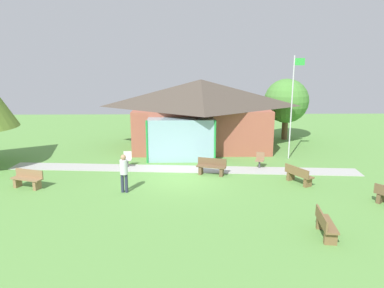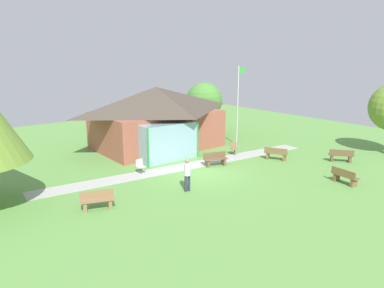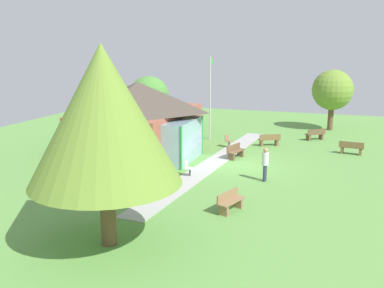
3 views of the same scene
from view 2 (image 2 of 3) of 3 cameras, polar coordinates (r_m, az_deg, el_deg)
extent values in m
plane|color=#609947|center=(21.71, 1.75, -4.52)|extent=(44.00, 44.00, 0.00)
cube|color=#A35642|center=(27.59, -5.49, 2.31)|extent=(8.58, 5.80, 2.74)
pyramid|color=#4C4238|center=(27.24, -5.60, 6.97)|extent=(9.58, 6.80, 1.78)
cube|color=#8CB2BF|center=(24.07, -3.63, 0.33)|extent=(3.86, 1.20, 2.46)
cylinder|color=green|center=(22.58, -6.83, -0.64)|extent=(0.12, 0.12, 2.46)
cylinder|color=green|center=(24.71, 0.86, 0.71)|extent=(0.12, 0.12, 2.46)
cube|color=#ADADA8|center=(22.93, -0.84, -3.47)|extent=(18.79, 2.86, 0.03)
cylinder|color=silver|center=(27.94, 7.10, 5.82)|extent=(0.08, 0.08, 6.01)
cube|color=green|center=(27.92, 7.71, 11.28)|extent=(0.60, 0.02, 0.40)
cube|color=brown|center=(22.97, 3.70, -2.34)|extent=(1.56, 0.87, 0.06)
cube|color=brown|center=(23.26, 4.93, -2.81)|extent=(0.27, 0.43, 0.39)
cube|color=brown|center=(22.83, 2.42, -3.09)|extent=(0.27, 0.43, 0.39)
cube|color=brown|center=(23.08, 3.52, -1.72)|extent=(1.45, 0.51, 0.36)
cube|color=brown|center=(24.91, 12.94, -1.39)|extent=(1.09, 1.53, 0.06)
cube|color=brown|center=(25.09, 11.68, -1.82)|extent=(0.43, 0.33, 0.39)
cube|color=brown|center=(24.88, 14.15, -2.08)|extent=(0.43, 0.33, 0.39)
cube|color=brown|center=(24.68, 12.88, -1.02)|extent=(0.76, 1.35, 0.36)
cube|color=olive|center=(17.14, -14.50, -8.44)|extent=(1.56, 0.91, 0.06)
cube|color=olive|center=(17.27, -12.61, -9.07)|extent=(0.28, 0.43, 0.39)
cube|color=olive|center=(17.22, -16.30, -9.38)|extent=(0.28, 0.43, 0.39)
cube|color=olive|center=(17.24, -14.59, -7.56)|extent=(1.44, 0.55, 0.36)
cube|color=brown|center=(21.46, 22.72, -4.56)|extent=(0.63, 1.54, 0.06)
cube|color=brown|center=(21.85, 21.51, -4.84)|extent=(0.42, 0.21, 0.39)
cube|color=brown|center=(21.23, 23.83, -5.59)|extent=(0.42, 0.21, 0.39)
cube|color=brown|center=(21.25, 22.45, -4.12)|extent=(0.26, 1.49, 0.36)
cube|color=brown|center=(25.71, 22.15, -1.60)|extent=(1.28, 1.45, 0.06)
cube|color=brown|center=(25.70, 20.89, -2.08)|extent=(0.41, 0.37, 0.39)
cube|color=brown|center=(25.86, 23.30, -2.21)|extent=(0.41, 0.37, 0.39)
cube|color=brown|center=(25.48, 22.25, -1.25)|extent=(0.98, 1.21, 0.36)
cube|color=#8C6B4C|center=(25.54, 6.64, -0.78)|extent=(0.57, 0.57, 0.04)
cube|color=#8C6B4C|center=(25.66, 6.48, -0.20)|extent=(0.42, 0.20, 0.40)
cylinder|color=#4C4C51|center=(25.60, 6.62, -1.28)|extent=(0.10, 0.10, 0.42)
cylinder|color=#4C4C51|center=(25.65, 6.61, -1.71)|extent=(0.36, 0.36, 0.02)
cube|color=beige|center=(21.59, -7.91, -3.52)|extent=(0.45, 0.45, 0.04)
cube|color=beige|center=(21.69, -8.21, -2.85)|extent=(0.44, 0.05, 0.40)
cylinder|color=#4C4C51|center=(21.66, -7.89, -4.11)|extent=(0.10, 0.10, 0.42)
cylinder|color=#4C4C51|center=(21.72, -7.88, -4.61)|extent=(0.36, 0.36, 0.02)
cylinder|color=#2D3347|center=(18.79, -0.49, -6.07)|extent=(0.14, 0.14, 0.85)
cylinder|color=#2D3347|center=(18.71, -0.97, -6.17)|extent=(0.14, 0.14, 0.85)
cylinder|color=silver|center=(18.51, -0.73, -3.93)|extent=(0.34, 0.34, 0.65)
sphere|color=tan|center=(18.38, -0.74, -2.61)|extent=(0.24, 0.24, 0.24)
cylinder|color=brown|center=(33.04, 1.88, 3.29)|extent=(0.44, 0.44, 1.65)
sphere|color=#4C8C38|center=(32.74, 1.91, 6.78)|extent=(3.20, 3.20, 3.20)
camera|label=1|loc=(13.38, 57.64, 3.07)|focal=33.99mm
camera|label=3|loc=(15.06, -81.50, 1.71)|focal=40.16mm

